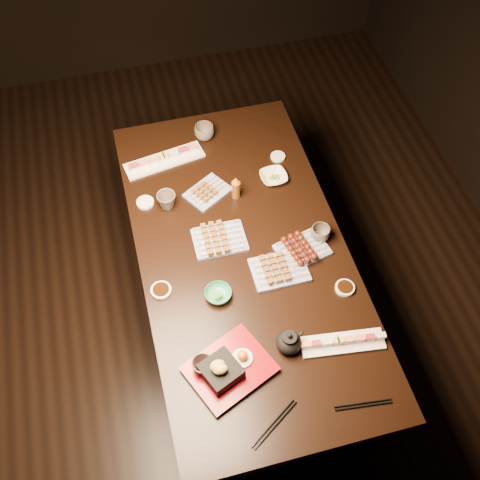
# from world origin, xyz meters

# --- Properties ---
(ground) EXTENTS (5.00, 5.00, 0.00)m
(ground) POSITION_xyz_m (0.00, 0.00, 0.00)
(ground) COLOR black
(ground) RESTS_ON ground
(dining_table) EXTENTS (0.92, 1.81, 0.75)m
(dining_table) POSITION_xyz_m (0.36, 0.13, 0.38)
(dining_table) COLOR black
(dining_table) RESTS_ON ground
(sushi_platter_near) EXTENTS (0.34, 0.13, 0.04)m
(sushi_platter_near) POSITION_xyz_m (0.62, -0.39, 0.77)
(sushi_platter_near) COLOR white
(sushi_platter_near) RESTS_ON dining_table
(sushi_platter_far) EXTENTS (0.40, 0.18, 0.05)m
(sushi_platter_far) POSITION_xyz_m (0.12, 0.75, 0.77)
(sushi_platter_far) COLOR white
(sushi_platter_far) RESTS_ON dining_table
(yakitori_plate_center) EXTENTS (0.23, 0.17, 0.06)m
(yakitori_plate_center) POSITION_xyz_m (0.27, 0.22, 0.78)
(yakitori_plate_center) COLOR #828EB6
(yakitori_plate_center) RESTS_ON dining_table
(yakitori_plate_right) EXTENTS (0.24, 0.17, 0.06)m
(yakitori_plate_right) POSITION_xyz_m (0.48, -0.00, 0.78)
(yakitori_plate_right) COLOR #828EB6
(yakitori_plate_right) RESTS_ON dining_table
(yakitori_plate_left) EXTENTS (0.24, 0.22, 0.05)m
(yakitori_plate_left) POSITION_xyz_m (0.28, 0.50, 0.77)
(yakitori_plate_left) COLOR #828EB6
(yakitori_plate_left) RESTS_ON dining_table
(tsukune_plate) EXTENTS (0.25, 0.20, 0.06)m
(tsukune_plate) POSITION_xyz_m (0.61, 0.07, 0.78)
(tsukune_plate) COLOR #828EB6
(tsukune_plate) RESTS_ON dining_table
(edamame_bowl_green) EXTENTS (0.12, 0.12, 0.04)m
(edamame_bowl_green) POSITION_xyz_m (0.20, -0.06, 0.77)
(edamame_bowl_green) COLOR #2A8156
(edamame_bowl_green) RESTS_ON dining_table
(edamame_bowl_cream) EXTENTS (0.13, 0.13, 0.03)m
(edamame_bowl_cream) POSITION_xyz_m (0.61, 0.51, 0.77)
(edamame_bowl_cream) COLOR beige
(edamame_bowl_cream) RESTS_ON dining_table
(tempura_tray) EXTENTS (0.38, 0.35, 0.11)m
(tempura_tray) POSITION_xyz_m (0.17, -0.39, 0.81)
(tempura_tray) COLOR black
(tempura_tray) RESTS_ON dining_table
(teacup_near_left) EXTENTS (0.09, 0.09, 0.08)m
(teacup_near_left) POSITION_xyz_m (0.07, -0.37, 0.79)
(teacup_near_left) COLOR #50463D
(teacup_near_left) RESTS_ON dining_table
(teacup_mid_right) EXTENTS (0.11, 0.11, 0.07)m
(teacup_mid_right) POSITION_xyz_m (0.71, 0.12, 0.78)
(teacup_mid_right) COLOR #50463D
(teacup_mid_right) RESTS_ON dining_table
(teacup_far_left) EXTENTS (0.11, 0.11, 0.08)m
(teacup_far_left) POSITION_xyz_m (0.09, 0.47, 0.79)
(teacup_far_left) COLOR #50463D
(teacup_far_left) RESTS_ON dining_table
(teacup_far_right) EXTENTS (0.12, 0.12, 0.08)m
(teacup_far_right) POSITION_xyz_m (0.35, 0.86, 0.79)
(teacup_far_right) COLOR #50463D
(teacup_far_right) RESTS_ON dining_table
(teapot) EXTENTS (0.15, 0.15, 0.10)m
(teapot) POSITION_xyz_m (0.41, -0.35, 0.80)
(teapot) COLOR black
(teapot) RESTS_ON dining_table
(condiment_bottle) EXTENTS (0.04, 0.04, 0.13)m
(condiment_bottle) POSITION_xyz_m (0.41, 0.45, 0.81)
(condiment_bottle) COLOR brown
(condiment_bottle) RESTS_ON dining_table
(sauce_dish_west) EXTENTS (0.11, 0.11, 0.02)m
(sauce_dish_west) POSITION_xyz_m (-0.02, 0.03, 0.76)
(sauce_dish_west) COLOR white
(sauce_dish_west) RESTS_ON dining_table
(sauce_dish_east) EXTENTS (0.09, 0.09, 0.01)m
(sauce_dish_east) POSITION_xyz_m (0.67, 0.64, 0.76)
(sauce_dish_east) COLOR white
(sauce_dish_east) RESTS_ON dining_table
(sauce_dish_se) EXTENTS (0.09, 0.09, 0.01)m
(sauce_dish_se) POSITION_xyz_m (0.72, -0.16, 0.76)
(sauce_dish_se) COLOR white
(sauce_dish_se) RESTS_ON dining_table
(sauce_dish_nw) EXTENTS (0.11, 0.11, 0.01)m
(sauce_dish_nw) POSITION_xyz_m (-0.01, 0.51, 0.76)
(sauce_dish_nw) COLOR white
(sauce_dish_nw) RESTS_ON dining_table
(chopsticks_near) EXTENTS (0.21, 0.15, 0.01)m
(chopsticks_near) POSITION_xyz_m (0.27, -0.63, 0.75)
(chopsticks_near) COLOR black
(chopsticks_near) RESTS_ON dining_table
(chopsticks_se) EXTENTS (0.22, 0.04, 0.01)m
(chopsticks_se) POSITION_xyz_m (0.61, -0.64, 0.75)
(chopsticks_se) COLOR black
(chopsticks_se) RESTS_ON dining_table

